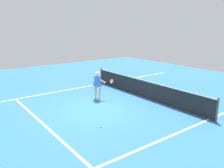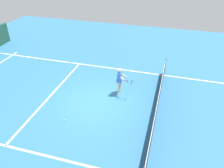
{
  "view_description": "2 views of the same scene",
  "coord_description": "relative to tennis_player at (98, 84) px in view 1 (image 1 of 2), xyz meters",
  "views": [
    {
      "loc": [
        8.84,
        -5.61,
        3.92
      ],
      "look_at": [
        -0.33,
        1.27,
        1.01
      ],
      "focal_mm": 36.81,
      "sensor_mm": 36.0,
      "label": 1
    },
    {
      "loc": [
        9.2,
        3.58,
        7.3
      ],
      "look_at": [
        -0.53,
        0.78,
        0.97
      ],
      "focal_mm": 36.21,
      "sensor_mm": 36.0,
      "label": 2
    }
  ],
  "objects": [
    {
      "name": "court_net",
      "position": [
        1.28,
        2.26,
        -0.35
      ],
      "size": [
        8.65,
        0.08,
        1.06
      ],
      "color": "#4C4C51",
      "rests_on": "ground"
    },
    {
      "name": "tennis_ball_mid",
      "position": [
        3.11,
        -1.93,
        -0.81
      ],
      "size": [
        0.07,
        0.07,
        0.07
      ],
      "primitive_type": "sphere",
      "color": "#D1E533",
      "rests_on": "ground"
    },
    {
      "name": "sideline_left_marking",
      "position": [
        -2.71,
        -1.02,
        -0.84
      ],
      "size": [
        0.1,
        19.33,
        0.01
      ],
      "primitive_type": "cube",
      "color": "white",
      "rests_on": "ground"
    },
    {
      "name": "ground_plane",
      "position": [
        1.28,
        -1.02,
        -0.85
      ],
      "size": [
        27.73,
        27.73,
        0.0
      ],
      "primitive_type": "plane",
      "color": "teal"
    },
    {
      "name": "tennis_player",
      "position": [
        0.0,
        0.0,
        0.0
      ],
      "size": [
        0.75,
        0.96,
        1.55
      ],
      "color": "beige",
      "rests_on": "ground"
    },
    {
      "name": "service_line_marking",
      "position": [
        1.28,
        -3.66,
        -0.84
      ],
      "size": [
        7.97,
        0.1,
        0.01
      ],
      "primitive_type": "cube",
      "color": "white",
      "rests_on": "ground"
    },
    {
      "name": "sideline_right_marking",
      "position": [
        5.26,
        -1.02,
        -0.84
      ],
      "size": [
        0.1,
        19.33,
        0.01
      ],
      "primitive_type": "cube",
      "color": "white",
      "rests_on": "ground"
    }
  ]
}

